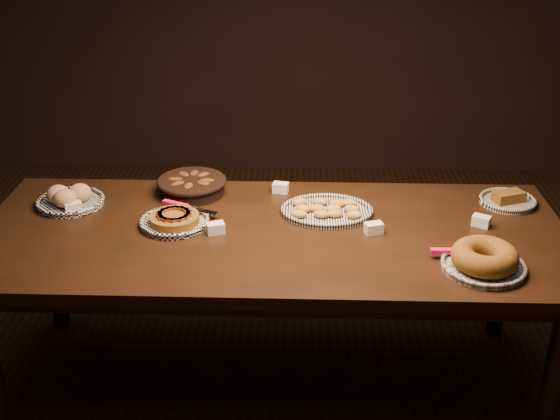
{
  "coord_description": "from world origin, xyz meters",
  "views": [
    {
      "loc": [
        0.11,
        -2.52,
        2.07
      ],
      "look_at": [
        0.03,
        0.05,
        0.82
      ],
      "focal_mm": 45.0,
      "sensor_mm": 36.0,
      "label": 1
    }
  ],
  "objects_px": {
    "apple_tart_plate": "(175,220)",
    "bundt_cake_plate": "(484,260)",
    "buffet_table": "(272,247)",
    "madeleine_platter": "(327,210)"
  },
  "relations": [
    {
      "from": "buffet_table",
      "to": "apple_tart_plate",
      "type": "xyz_separation_m",
      "value": [
        -0.4,
        0.04,
        0.1
      ]
    },
    {
      "from": "apple_tart_plate",
      "to": "bundt_cake_plate",
      "type": "bearing_deg",
      "value": -7.3
    },
    {
      "from": "apple_tart_plate",
      "to": "bundt_cake_plate",
      "type": "distance_m",
      "value": 1.23
    },
    {
      "from": "bundt_cake_plate",
      "to": "buffet_table",
      "type": "bearing_deg",
      "value": 167.7
    },
    {
      "from": "apple_tart_plate",
      "to": "madeleine_platter",
      "type": "height_order",
      "value": "apple_tart_plate"
    },
    {
      "from": "buffet_table",
      "to": "madeleine_platter",
      "type": "xyz_separation_m",
      "value": [
        0.22,
        0.16,
        0.09
      ]
    },
    {
      "from": "madeleine_platter",
      "to": "bundt_cake_plate",
      "type": "relative_size",
      "value": 1.15
    },
    {
      "from": "madeleine_platter",
      "to": "apple_tart_plate",
      "type": "bearing_deg",
      "value": -169.78
    },
    {
      "from": "bundt_cake_plate",
      "to": "apple_tart_plate",
      "type": "bearing_deg",
      "value": 172.22
    },
    {
      "from": "apple_tart_plate",
      "to": "bundt_cake_plate",
      "type": "height_order",
      "value": "bundt_cake_plate"
    }
  ]
}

